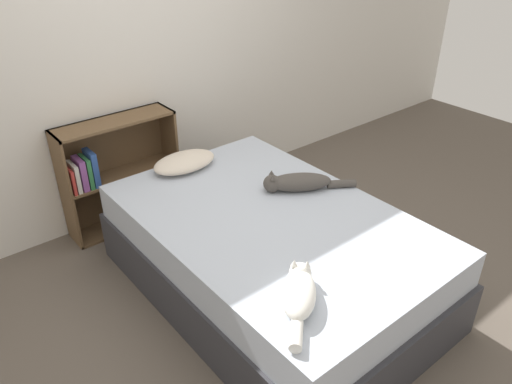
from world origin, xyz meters
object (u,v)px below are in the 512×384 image
(bed, at_px, (272,255))
(cat_light, at_px, (299,292))
(pillow, at_px, (184,162))
(cat_dark, at_px, (297,182))
(bookshelf, at_px, (114,172))

(bed, distance_m, cat_light, 0.82)
(pillow, height_order, cat_dark, cat_dark)
(cat_light, bearing_deg, bookshelf, 46.39)
(cat_light, height_order, bookshelf, bookshelf)
(cat_dark, bearing_deg, bed, 55.72)
(cat_light, height_order, cat_dark, cat_dark)
(cat_light, relative_size, cat_dark, 0.77)
(pillow, bearing_deg, bookshelf, 123.20)
(bed, height_order, cat_dark, cat_dark)
(bed, distance_m, bookshelf, 1.43)
(bed, height_order, cat_light, cat_light)
(pillow, height_order, cat_light, cat_light)
(cat_light, bearing_deg, pillow, 34.24)
(pillow, xyz_separation_m, cat_light, (-0.31, -1.50, 0.00))
(pillow, xyz_separation_m, cat_dark, (0.41, -0.72, 0.00))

